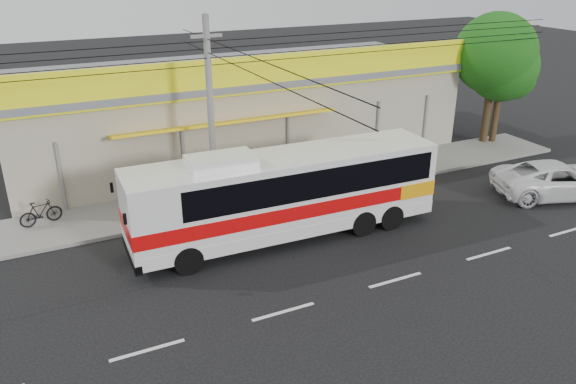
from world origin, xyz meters
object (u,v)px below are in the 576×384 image
at_px(utility_pole, 207,52).
at_px(tree_far, 505,69).
at_px(motorbike_dark, 41,213).
at_px(motorbike_red, 191,193).
at_px(tree_near, 498,56).
at_px(coach_bus, 290,189).
at_px(white_car, 558,179).

xyz_separation_m(utility_pole, tree_far, (16.83, 1.73, -2.27)).
bearing_deg(tree_far, motorbike_dark, -179.32).
bearing_deg(motorbike_red, motorbike_dark, 88.76).
bearing_deg(motorbike_red, tree_near, -83.03).
bearing_deg(motorbike_dark, tree_near, -101.54).
relative_size(motorbike_dark, utility_pole, 0.05).
bearing_deg(tree_far, motorbike_red, -177.49).
bearing_deg(motorbike_dark, motorbike_red, -107.69).
xyz_separation_m(coach_bus, motorbike_dark, (-8.28, 4.73, -1.25)).
distance_m(motorbike_dark, tree_far, 23.58).
distance_m(motorbike_dark, white_car, 21.28).
distance_m(motorbike_dark, utility_pole, 8.80).
height_order(motorbike_red, tree_near, tree_near).
bearing_deg(tree_near, white_car, -110.71).
height_order(motorbike_dark, utility_pole, utility_pole).
relative_size(motorbike_red, tree_near, 0.23).
distance_m(motorbike_red, tree_near, 17.69).
relative_size(tree_near, tree_far, 1.16).
bearing_deg(tree_near, coach_bus, -160.33).
relative_size(coach_bus, tree_far, 1.89).
relative_size(motorbike_dark, tree_far, 0.26).
bearing_deg(motorbike_dark, coach_bus, -132.52).
relative_size(motorbike_dark, white_car, 0.29).
bearing_deg(coach_bus, utility_pole, 120.05).
xyz_separation_m(motorbike_dark, tree_far, (23.32, 0.28, 3.49)).
relative_size(motorbike_dark, tree_near, 0.23).
bearing_deg(utility_pole, motorbike_dark, 167.39).
xyz_separation_m(motorbike_red, motorbike_dark, (-5.74, 0.50, 0.05)).
bearing_deg(coach_bus, motorbike_red, 122.39).
distance_m(white_car, tree_far, 8.04).
height_order(motorbike_dark, white_car, white_car).
bearing_deg(motorbike_red, tree_far, -83.81).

